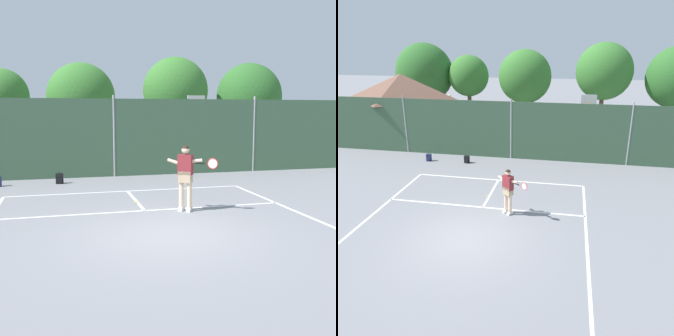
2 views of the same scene
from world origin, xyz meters
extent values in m
plane|color=gray|center=(0.00, 0.00, 0.00)|extent=(120.00, 120.00, 0.00)
cube|color=white|center=(0.00, 5.50, 0.00)|extent=(8.20, 0.10, 0.01)
cube|color=white|center=(4.10, 0.00, 0.00)|extent=(0.10, 11.00, 0.01)
cube|color=white|center=(0.00, 2.48, 0.00)|extent=(8.20, 0.10, 0.01)
cube|color=white|center=(0.00, 3.96, 0.00)|extent=(0.10, 2.97, 0.01)
cube|color=#38563D|center=(0.00, 9.00, 1.66)|extent=(26.00, 0.05, 3.31)
cylinder|color=#99999E|center=(0.00, 9.00, 1.73)|extent=(0.09, 0.09, 3.46)
cylinder|color=#99999E|center=(6.50, 9.00, 1.73)|extent=(0.09, 0.09, 3.46)
cylinder|color=#9E9EA3|center=(4.29, 10.97, 1.52)|extent=(0.12, 0.12, 3.05)
cube|color=white|center=(4.29, 10.87, 3.25)|extent=(0.90, 0.06, 0.60)
torus|color=#D85919|center=(4.29, 10.60, 3.03)|extent=(0.48, 0.48, 0.02)
cylinder|color=brown|center=(-5.78, 20.03, 1.10)|extent=(0.36, 0.36, 2.20)
ellipsoid|color=#38752D|center=(-5.78, 20.03, 3.71)|extent=(3.57, 3.21, 3.57)
cylinder|color=brown|center=(-0.76, 20.03, 0.90)|extent=(0.36, 0.36, 1.79)
ellipsoid|color=#38752D|center=(-0.76, 20.03, 3.72)|extent=(4.53, 4.08, 4.53)
cylinder|color=brown|center=(5.79, 20.03, 1.14)|extent=(0.36, 0.36, 2.28)
ellipsoid|color=#38752D|center=(5.79, 20.03, 4.23)|extent=(4.61, 4.15, 4.61)
cylinder|color=brown|center=(11.44, 20.03, 0.89)|extent=(0.36, 0.36, 1.79)
ellipsoid|color=#2D6628|center=(11.44, 20.03, 3.85)|extent=(4.85, 4.36, 4.85)
cube|color=silver|center=(1.01, 2.22, 0.05)|extent=(0.25, 0.28, 0.10)
cube|color=silver|center=(1.20, 2.08, 0.05)|extent=(0.25, 0.28, 0.10)
cylinder|color=beige|center=(1.01, 2.22, 0.51)|extent=(0.13, 0.13, 0.82)
cylinder|color=beige|center=(1.20, 2.08, 0.51)|extent=(0.13, 0.13, 0.82)
cube|color=tan|center=(1.10, 2.15, 0.98)|extent=(0.43, 0.40, 0.32)
cube|color=maroon|center=(1.10, 2.15, 1.32)|extent=(0.47, 0.43, 0.56)
sphere|color=beige|center=(1.10, 2.15, 1.73)|extent=(0.22, 0.22, 0.22)
sphere|color=black|center=(1.10, 2.15, 1.75)|extent=(0.21, 0.21, 0.21)
cylinder|color=beige|center=(1.28, 2.05, 1.42)|extent=(0.51, 0.40, 0.17)
cylinder|color=beige|center=(0.88, 2.31, 1.37)|extent=(0.46, 0.37, 0.22)
cylinder|color=black|center=(1.46, 1.96, 1.37)|extent=(0.27, 0.20, 0.04)
torus|color=red|center=(1.77, 1.80, 1.37)|extent=(0.26, 0.20, 0.30)
cylinder|color=silver|center=(1.77, 1.80, 1.37)|extent=(0.22, 0.16, 0.26)
sphere|color=#CCE033|center=(-0.07, 3.48, 0.03)|extent=(0.07, 0.07, 0.07)
cube|color=black|center=(-2.30, 7.72, 0.20)|extent=(0.30, 0.21, 0.40)
cube|color=black|center=(-2.31, 7.60, 0.12)|extent=(0.23, 0.08, 0.18)
torus|color=black|center=(-2.30, 7.72, 0.42)|extent=(0.09, 0.02, 0.09)
camera|label=1|loc=(-2.28, -8.93, 2.80)|focal=44.98mm
camera|label=2|loc=(3.27, -9.50, 6.25)|focal=35.90mm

